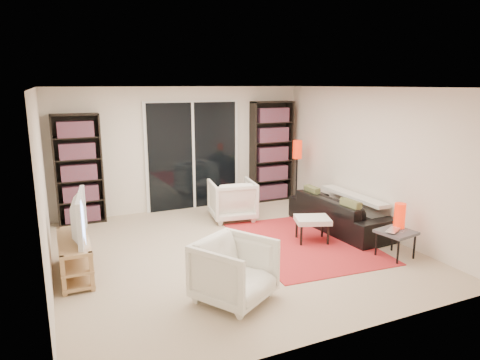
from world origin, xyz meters
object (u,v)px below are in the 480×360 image
bookshelf_left (79,170)px  side_table (396,234)px  tv_stand (75,256)px  floor_lamp (297,156)px  sofa (340,213)px  ottoman (312,221)px  bookshelf_right (272,152)px  armchair_front (234,271)px  armchair_back (232,200)px

bookshelf_left → side_table: (3.97, -3.53, -0.62)m
tv_stand → floor_lamp: (4.36, 1.65, 0.76)m
tv_stand → side_table: (4.24, -1.25, 0.09)m
sofa → ottoman: (-0.77, -0.32, 0.05)m
bookshelf_right → tv_stand: (-4.12, -2.28, -0.79)m
bookshelf_right → armchair_front: bookshelf_right is taller
bookshelf_right → side_table: 3.60m
bookshelf_right → floor_lamp: bearing=-68.6°
bookshelf_right → armchair_front: bearing=-123.7°
bookshelf_left → sofa: bookshelf_left is taller
floor_lamp → tv_stand: bearing=-159.2°
bookshelf_left → side_table: bearing=-41.7°
bookshelf_right → armchair_front: (-2.49, -3.73, -0.69)m
bookshelf_right → sofa: (0.16, -2.19, -0.76)m
floor_lamp → bookshelf_left: bearing=171.3°
sofa → armchair_front: 3.06m
armchair_front → armchair_back: bearing=35.8°
bookshelf_right → armchair_back: size_ratio=2.60×
bookshelf_left → floor_lamp: 4.14m
armchair_back → bookshelf_left: bearing=-10.7°
armchair_back → floor_lamp: size_ratio=0.60×
tv_stand → floor_lamp: size_ratio=0.87×
bookshelf_right → tv_stand: 4.77m
armchair_back → tv_stand: bearing=35.0°
armchair_back → armchair_front: size_ratio=1.01×
armchair_back → side_table: 2.98m
bookshelf_right → ottoman: (-0.61, -2.51, -0.71)m
armchair_back → armchair_front: bearing=76.3°
bookshelf_left → floor_lamp: (4.10, -0.63, 0.05)m
armchair_back → bookshelf_right: bearing=-135.9°
sofa → armchair_front: (-2.64, -1.54, 0.07)m
side_table → armchair_back: bearing=118.5°
sofa → floor_lamp: bearing=-6.5°
armchair_back → floor_lamp: bearing=-160.5°
armchair_front → bookshelf_left: bearing=78.6°
bookshelf_left → floor_lamp: size_ratio=1.45×
bookshelf_right → sofa: size_ratio=1.06×
tv_stand → bookshelf_right: bearing=29.0°
tv_stand → ottoman: bearing=-3.8°
bookshelf_right → tv_stand: size_ratio=1.79×
tv_stand → armchair_back: 3.13m
ottoman → floor_lamp: bearing=65.5°
bookshelf_left → armchair_front: bearing=-69.9°
tv_stand → side_table: tv_stand is taller
bookshelf_left → armchair_back: bookshelf_left is taller
armchair_back → ottoman: (0.69, -1.60, -0.02)m
bookshelf_left → sofa: 4.62m
sofa → side_table: bearing=175.2°
bookshelf_left → bookshelf_right: bearing=-0.0°
armchair_back → sofa: bearing=147.8°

